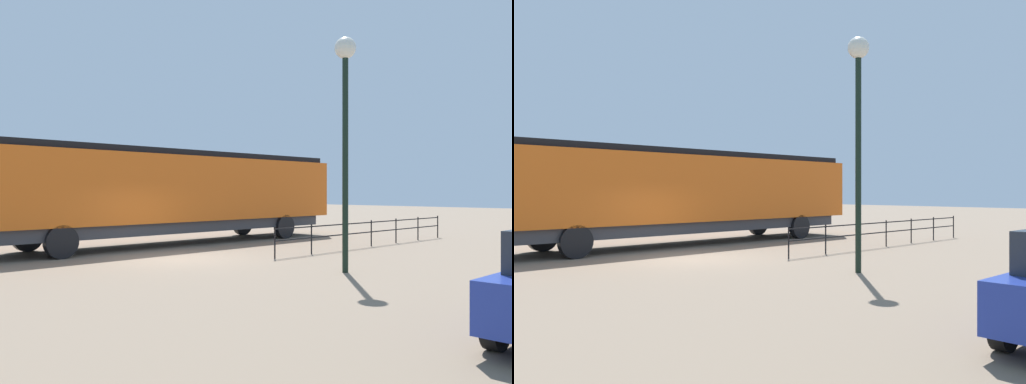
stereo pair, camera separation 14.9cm
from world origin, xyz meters
TOP-DOWN VIEW (x-y plane):
  - ground_plane at (0.00, 0.00)m, footprint 120.00×120.00m
  - locomotive at (-4.08, 3.17)m, footprint 3.16×16.63m
  - lamp_post at (5.48, 1.54)m, footprint 0.58×0.58m
  - platform_fence at (2.14, 7.84)m, footprint 0.05×11.17m

SIDE VIEW (x-z plane):
  - ground_plane at x=0.00m, z-range 0.00..0.00m
  - platform_fence at x=2.14m, z-range 0.16..1.20m
  - locomotive at x=-4.08m, z-range 0.26..4.10m
  - lamp_post at x=5.48m, z-range 1.54..7.89m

